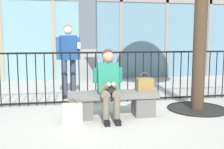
% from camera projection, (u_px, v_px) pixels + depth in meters
% --- Properties ---
extents(ground_plane, '(60.00, 60.00, 0.00)m').
position_uv_depth(ground_plane, '(113.00, 117.00, 4.86)').
color(ground_plane, '#B2ADA3').
extents(stone_bench, '(1.60, 0.44, 0.45)m').
position_uv_depth(stone_bench, '(113.00, 102.00, 4.82)').
color(stone_bench, slate).
rests_on(stone_bench, ground).
extents(seated_person_with_phone, '(0.52, 0.66, 1.21)m').
position_uv_depth(seated_person_with_phone, '(109.00, 82.00, 4.63)').
color(seated_person_with_phone, '#6B6051').
rests_on(seated_person_with_phone, ground).
extents(handbag_on_bench, '(0.29, 0.18, 0.34)m').
position_uv_depth(handbag_on_bench, '(145.00, 84.00, 4.87)').
color(handbag_on_bench, olive).
rests_on(handbag_on_bench, stone_bench).
extents(shopping_bag, '(0.32, 0.12, 0.45)m').
position_uv_depth(shopping_bag, '(72.00, 114.00, 4.38)').
color(shopping_bag, beige).
rests_on(shopping_bag, ground).
extents(bystander_at_railing, '(0.55, 0.43, 1.71)m').
position_uv_depth(bystander_at_railing, '(68.00, 55.00, 6.30)').
color(bystander_at_railing, '#383D4C').
rests_on(bystander_at_railing, ground).
extents(plaza_railing, '(9.22, 0.04, 1.11)m').
position_uv_depth(plaza_railing, '(104.00, 77.00, 5.84)').
color(plaza_railing, black).
rests_on(plaza_railing, ground).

